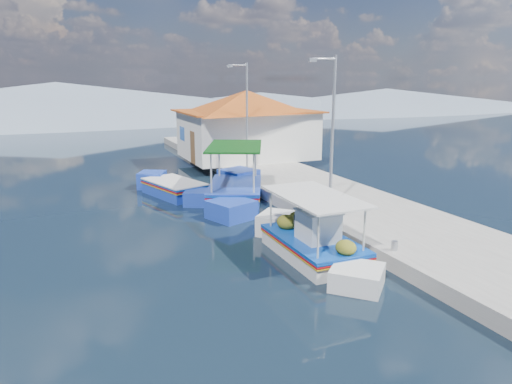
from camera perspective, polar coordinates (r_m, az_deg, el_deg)
name	(u,v)px	position (r m, az deg, el deg)	size (l,w,h in m)	color
ground	(243,251)	(15.77, -1.57, -7.20)	(160.00, 160.00, 0.00)	black
quay	(309,190)	(23.34, 6.50, 0.30)	(5.00, 44.00, 0.50)	#A6A39B
bollards	(278,189)	(21.65, 2.66, 0.40)	(0.20, 17.20, 0.30)	#A5A8AD
main_caique	(312,243)	(15.27, 6.88, -6.26)	(2.08, 6.93, 2.28)	white
caique_green_canopy	(234,192)	(21.92, -2.72, 0.00)	(4.37, 7.17, 2.94)	#1C3CAB
caique_blue_hull	(175,189)	(23.37, -9.94, 0.32)	(3.03, 5.93, 1.11)	#1C3CAB
harbor_building	(247,123)	(31.09, -1.15, 8.44)	(10.49, 10.49, 4.40)	silver
lamp_post_near	(331,125)	(18.65, 9.14, 8.07)	(1.21, 0.14, 6.00)	#A5A8AD
lamp_post_far	(245,111)	(26.68, -1.31, 9.88)	(1.21, 0.14, 6.00)	#A5A8AD
mountain_ridge	(143,104)	(70.82, -13.60, 10.42)	(171.40, 96.00, 5.50)	slate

